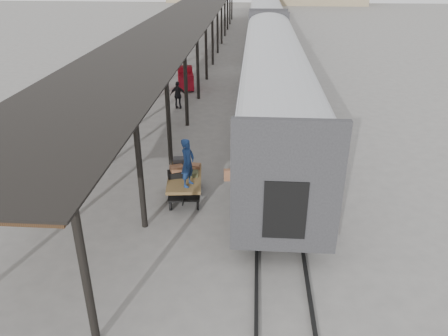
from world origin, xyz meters
TOP-DOWN VIEW (x-y plane):
  - ground at (0.00, 0.00)m, footprint 160.00×160.00m
  - train at (3.19, 33.79)m, footprint 3.45×76.01m
  - canopy at (-3.40, 24.00)m, footprint 4.90×64.30m
  - rails at (3.20, 34.00)m, footprint 1.54×150.00m
  - baggage_cart at (-0.27, 0.13)m, footprint 1.50×2.52m
  - suitcase_stack at (-0.44, 0.44)m, footprint 1.20×1.24m
  - luggage_tug at (-2.50, 15.14)m, footprint 1.36×1.89m
  - porter at (-0.02, -0.52)m, footprint 0.62×0.76m
  - pedestrian at (-2.31, 10.91)m, footprint 1.00×0.47m

SIDE VIEW (x-z plane):
  - ground at x=0.00m, z-range 0.00..0.00m
  - rails at x=3.20m, z-range 0.00..0.12m
  - baggage_cart at x=-0.27m, z-range 0.22..1.08m
  - luggage_tug at x=-2.50m, z-range -0.06..1.45m
  - pedestrian at x=-2.31m, z-range 0.00..1.66m
  - suitcase_stack at x=-0.44m, z-range 0.77..1.36m
  - porter at x=-0.02m, z-range 0.86..2.66m
  - train at x=3.19m, z-range 0.69..4.70m
  - canopy at x=-3.40m, z-range 1.93..6.08m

